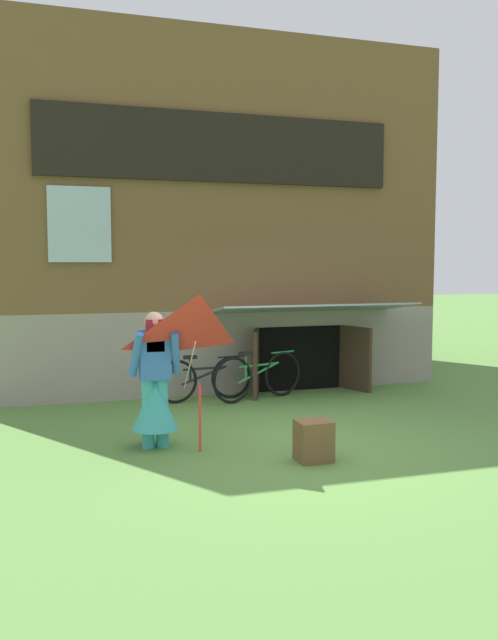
% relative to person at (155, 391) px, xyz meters
% --- Properties ---
extents(ground_plane, '(60.00, 60.00, 0.00)m').
position_rel_person_xyz_m(ground_plane, '(1.50, -0.28, -0.65)').
color(ground_plane, '#56843D').
extents(log_house, '(7.70, 5.68, 5.71)m').
position_rel_person_xyz_m(log_house, '(1.51, 5.00, 2.21)').
color(log_house, gray).
rests_on(log_house, ground_plane).
extents(person, '(0.61, 0.52, 1.55)m').
position_rel_person_xyz_m(person, '(0.00, 0.00, 0.00)').
color(person, teal).
rests_on(person, ground_plane).
extents(kite, '(1.08, 1.02, 1.67)m').
position_rel_person_xyz_m(kite, '(0.40, -0.55, 0.67)').
color(kite, red).
rests_on(kite, ground_plane).
extents(bicycle_green, '(1.58, 0.57, 0.75)m').
position_rel_person_xyz_m(bicycle_green, '(1.94, 2.16, -0.28)').
color(bicycle_green, black).
rests_on(bicycle_green, ground_plane).
extents(bicycle_black, '(1.54, 0.23, 0.71)m').
position_rel_person_xyz_m(bicycle_black, '(1.13, 2.32, -0.31)').
color(bicycle_black, black).
rests_on(bicycle_black, ground_plane).
extents(wooden_crate, '(0.36, 0.31, 0.43)m').
position_rel_person_xyz_m(wooden_crate, '(1.52, -1.00, -0.44)').
color(wooden_crate, brown).
rests_on(wooden_crate, ground_plane).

